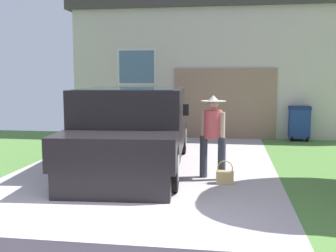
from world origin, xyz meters
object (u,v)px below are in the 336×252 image
person_with_hat (213,131)px  house_with_garage (238,59)px  wheeled_trash_bin (298,121)px  handbag (225,176)px  pickup_truck (133,133)px

person_with_hat → house_with_garage: bearing=-69.7°
house_with_garage → wheeled_trash_bin: house_with_garage is taller
person_with_hat → handbag: size_ratio=3.75×
handbag → wheeled_trash_bin: (2.09, 5.36, 0.43)m
person_with_hat → wheeled_trash_bin: (2.33, 5.02, -0.34)m
handbag → person_with_hat: bearing=125.2°
handbag → pickup_truck: bearing=155.3°
handbag → house_with_garage: size_ratio=0.04×
handbag → house_with_garage: house_with_garage is taller
wheeled_trash_bin → handbag: bearing=-111.3°
pickup_truck → wheeled_trash_bin: (3.98, 4.49, -0.20)m
handbag → wheeled_trash_bin: wheeled_trash_bin is taller
pickup_truck → wheeled_trash_bin: 6.00m
house_with_garage → wheeled_trash_bin: bearing=-63.6°
wheeled_trash_bin → person_with_hat: bearing=-114.9°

